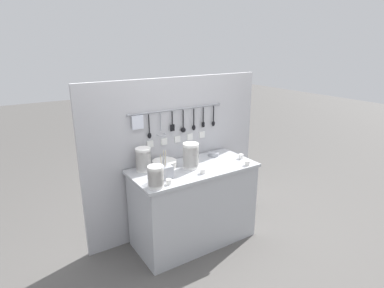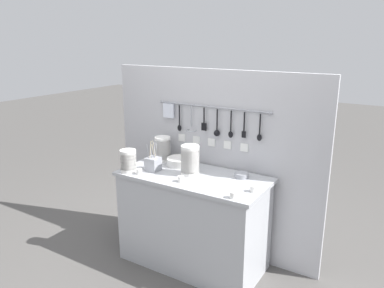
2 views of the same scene
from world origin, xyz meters
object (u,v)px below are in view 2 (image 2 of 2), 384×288
bowl_stack_tall_left (163,149)px  cup_edge_far (181,179)px  bowl_stack_short_front (190,160)px  cutlery_caddy (153,164)px  cup_front_left (139,172)px  bowl_stack_wide_centre (128,161)px  cup_back_left (233,195)px  cup_beside_plates (253,189)px  steel_mixing_bowl (241,175)px  plate_stack (180,161)px

bowl_stack_tall_left → cup_edge_far: 0.60m
bowl_stack_short_front → cutlery_caddy: size_ratio=0.94×
bowl_stack_short_front → cup_front_left: 0.45m
bowl_stack_short_front → bowl_stack_wide_centre: bearing=-156.6°
cup_back_left → cup_beside_plates: 0.20m
steel_mixing_bowl → cutlery_caddy: (-0.74, -0.25, 0.04)m
cup_front_left → cup_edge_far: 0.40m
bowl_stack_wide_centre → cup_back_left: (1.03, -0.04, -0.07)m
cup_edge_far → bowl_stack_wide_centre: bearing=-176.2°
bowl_stack_tall_left → bowl_stack_short_front: size_ratio=0.90×
plate_stack → cup_front_left: plate_stack is taller
bowl_stack_wide_centre → cup_beside_plates: bearing=7.8°
plate_stack → cup_back_left: (0.74, -0.42, -0.01)m
bowl_stack_wide_centre → bowl_stack_short_front: bearing=23.4°
bowl_stack_short_front → plate_stack: (-0.21, 0.17, -0.10)m
cup_front_left → cup_beside_plates: bearing=9.1°
cup_edge_far → cutlery_caddy: bearing=164.3°
bowl_stack_tall_left → steel_mixing_bowl: size_ratio=1.95×
bowl_stack_short_front → steel_mixing_bowl: size_ratio=2.17×
bowl_stack_tall_left → cutlery_caddy: cutlery_caddy is taller
bowl_stack_short_front → steel_mixing_bowl: (0.41, 0.17, -0.11)m
plate_stack → cup_beside_plates: bearing=-15.7°
cup_beside_plates → plate_stack: bearing=164.3°
cutlery_caddy → cup_beside_plates: (0.95, 0.02, -0.04)m
bowl_stack_wide_centre → steel_mixing_bowl: bowl_stack_wide_centre is taller
plate_stack → steel_mixing_bowl: bearing=0.1°
cup_back_left → cup_beside_plates: same height
cup_front_left → cup_back_left: 0.91m
cup_front_left → cup_back_left: bearing=-1.9°
cup_edge_far → cup_back_left: bearing=-8.0°
bowl_stack_wide_centre → cup_edge_far: (0.53, 0.03, -0.07)m
bowl_stack_tall_left → cup_edge_far: bowl_stack_tall_left is taller
plate_stack → steel_mixing_bowl: size_ratio=2.08×
bowl_stack_tall_left → cup_front_left: 0.43m
plate_stack → steel_mixing_bowl: (0.62, 0.00, -0.01)m
steel_mixing_bowl → cutlery_caddy: bearing=-161.4°
cup_back_left → cup_beside_plates: (0.08, 0.19, 0.00)m
cup_back_left → cup_edge_far: (-0.51, 0.07, 0.00)m
cup_back_left → cup_beside_plates: size_ratio=1.00×
bowl_stack_wide_centre → cup_front_left: (0.12, -0.01, -0.07)m
cup_front_left → bowl_stack_short_front: bearing=30.6°
cup_front_left → cup_beside_plates: size_ratio=1.00×
plate_stack → cup_edge_far: bearing=-56.0°
steel_mixing_bowl → plate_stack: bearing=-179.9°
bowl_stack_wide_centre → cup_front_left: 0.14m
bowl_stack_short_front → cup_front_left: bearing=-149.4°
cup_beside_plates → cup_edge_far: bearing=-168.7°
cutlery_caddy → cup_back_left: cutlery_caddy is taller
cutlery_caddy → cup_edge_far: (0.36, -0.10, -0.04)m
bowl_stack_tall_left → bowl_stack_short_front: (0.43, -0.20, 0.01)m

